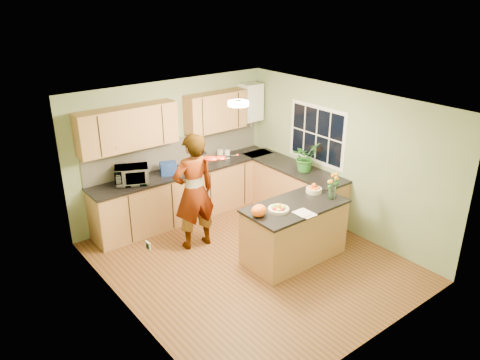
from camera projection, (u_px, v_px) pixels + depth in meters
floor at (250, 262)px, 7.32m from camera, size 4.50×4.50×0.00m
ceiling at (252, 105)px, 6.35m from camera, size 4.00×4.50×0.02m
wall_back at (172, 149)px, 8.47m from camera, size 4.00×0.02×2.50m
wall_front at (379, 253)px, 5.20m from camera, size 4.00×0.02×2.50m
wall_left at (124, 229)px, 5.70m from camera, size 0.02×4.50×2.50m
wall_right at (342, 160)px, 7.97m from camera, size 0.02×4.50×2.50m
back_counter at (188, 192)px, 8.61m from camera, size 3.64×0.62×0.94m
right_counter at (292, 190)px, 8.72m from camera, size 0.62×2.24×0.94m
splashback at (178, 151)px, 8.53m from camera, size 3.60×0.02×0.52m
upper_cabinets at (167, 121)px, 8.01m from camera, size 3.20×0.34×0.70m
boiler at (251, 102)px, 9.07m from camera, size 0.40×0.30×0.86m
window_right at (317, 135)px, 8.29m from camera, size 0.01×1.30×1.05m
light_switch at (148, 245)px, 5.25m from camera, size 0.02×0.09×0.09m
ceiling_lamp at (238, 103)px, 6.58m from camera, size 0.30×0.30×0.07m
peninsula_island at (294, 231)px, 7.27m from camera, size 1.61×0.83×0.92m
fruit_dish at (279, 208)px, 6.87m from camera, size 0.31×0.31×0.11m
orange_bowl at (314, 189)px, 7.48m from camera, size 0.25×0.25×0.15m
flower_vase at (333, 180)px, 7.18m from camera, size 0.25×0.25×0.46m
orange_bag at (259, 211)px, 6.70m from camera, size 0.26×0.23×0.18m
papers at (305, 213)px, 6.81m from camera, size 0.22×0.30×0.01m
violinist at (194, 192)px, 7.42m from camera, size 0.75×0.53×1.93m
violin at (211, 159)px, 7.15m from camera, size 0.58×0.50×0.15m
microwave at (132, 175)px, 7.75m from camera, size 0.65×0.56×0.30m
blue_box at (168, 168)px, 8.13m from camera, size 0.33×0.29×0.22m
kettle at (204, 158)px, 8.63m from camera, size 0.15×0.15×0.28m
jar_cream at (220, 154)px, 8.87m from camera, size 0.13×0.13×0.18m
jar_white at (227, 154)px, 8.92m from camera, size 0.12×0.12×0.16m
potted_plant at (305, 157)px, 8.24m from camera, size 0.51×0.46×0.52m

